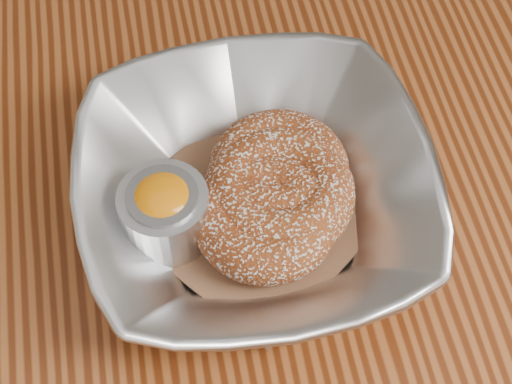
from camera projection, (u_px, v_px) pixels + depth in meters
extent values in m
cube|color=brown|center=(372.00, 260.00, 0.54)|extent=(1.20, 0.80, 0.04)
imported|color=silver|center=(256.00, 193.00, 0.52)|extent=(0.23, 0.23, 0.06)
cube|color=brown|center=(256.00, 209.00, 0.53)|extent=(0.20, 0.20, 0.00)
torus|color=brown|center=(279.00, 169.00, 0.53)|extent=(0.12, 0.12, 0.03)
torus|color=brown|center=(266.00, 218.00, 0.51)|extent=(0.12, 0.12, 0.03)
torus|color=brown|center=(279.00, 193.00, 0.52)|extent=(0.12, 0.12, 0.04)
cylinder|color=silver|center=(165.00, 215.00, 0.51)|extent=(0.06, 0.06, 0.04)
cylinder|color=gray|center=(165.00, 211.00, 0.50)|extent=(0.05, 0.05, 0.04)
ellipsoid|color=orange|center=(163.00, 201.00, 0.49)|extent=(0.04, 0.04, 0.03)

